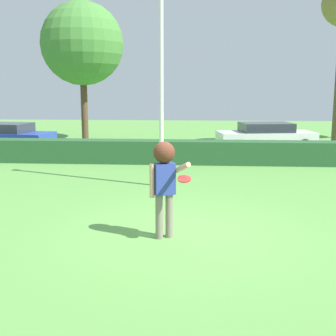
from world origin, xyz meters
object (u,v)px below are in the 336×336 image
frisbee (185,179)px  parked_car_white (266,135)px  lamppost (161,60)px  oak_tree (82,44)px  person (164,175)px  parked_car_blue (4,136)px

frisbee → parked_car_white: bearing=75.4°
lamppost → oak_tree: bearing=114.6°
person → parked_car_blue: (-7.94, 10.91, -0.52)m
frisbee → parked_car_blue: (-8.32, 11.26, -0.52)m
lamppost → oak_tree: oak_tree is taller
frisbee → parked_car_blue: size_ratio=0.05×
parked_car_white → frisbee: bearing=-104.6°
oak_tree → parked_car_white: bearing=-21.4°
frisbee → parked_car_white: size_ratio=0.05×
frisbee → parked_car_white: 12.73m
lamppost → parked_car_blue: 10.33m
frisbee → lamppost: (-0.81, 4.77, 2.31)m
lamppost → parked_car_blue: (-7.51, 6.49, -2.83)m
frisbee → lamppost: bearing=99.7°
person → lamppost: 5.00m
parked_car_blue → oak_tree: bearing=62.3°
parked_car_blue → parked_car_white: 11.57m
lamppost → parked_car_blue: lamppost is taller
parked_car_blue → oak_tree: (2.42, 4.61, 4.34)m
lamppost → parked_car_white: 9.00m
parked_car_blue → oak_tree: 6.78m
lamppost → oak_tree: (-5.09, 11.10, 1.50)m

